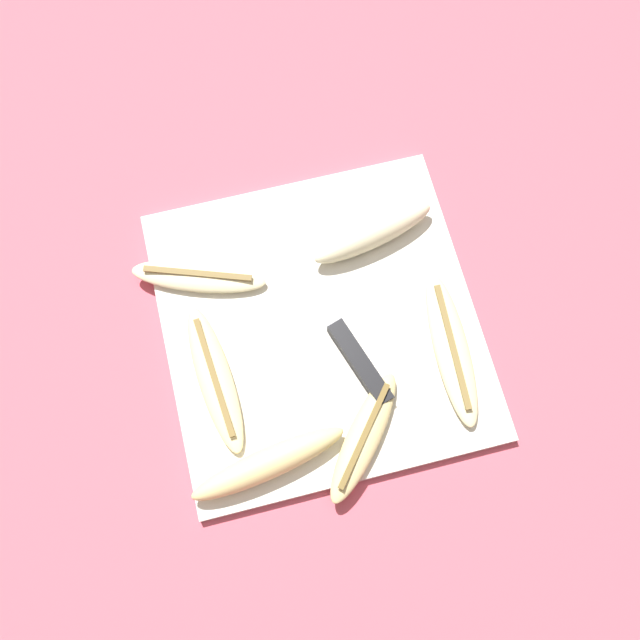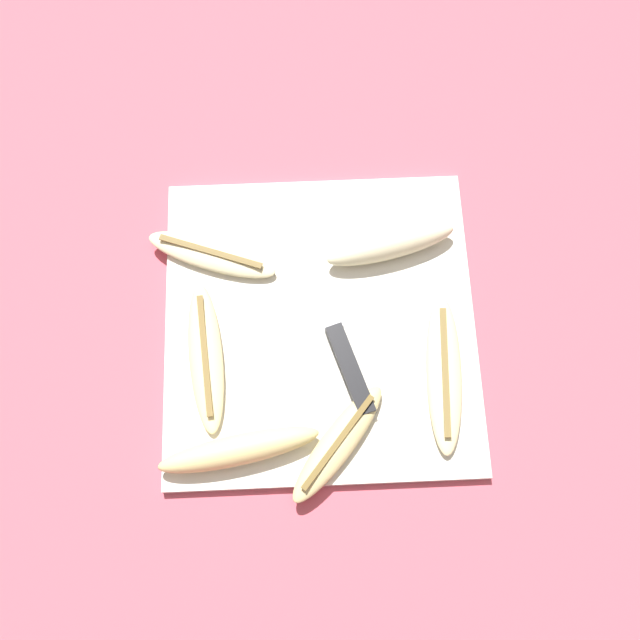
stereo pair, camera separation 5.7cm
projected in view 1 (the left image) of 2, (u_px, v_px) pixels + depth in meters
name	position (u px, v px, depth m)	size (l,w,h in m)	color
ground_plane	(320.00, 326.00, 0.89)	(4.00, 4.00, 0.00)	#C65160
cutting_board	(320.00, 324.00, 0.89)	(0.36, 0.38, 0.01)	silver
knife	(352.00, 351.00, 0.86)	(0.09, 0.22, 0.02)	black
banana_soft_right	(451.00, 348.00, 0.86)	(0.05, 0.19, 0.02)	beige
banana_bright_far	(373.00, 233.00, 0.90)	(0.16, 0.07, 0.04)	beige
banana_cream_curved	(199.00, 276.00, 0.89)	(0.17, 0.09, 0.02)	beige
banana_ripe_center	(215.00, 378.00, 0.85)	(0.05, 0.18, 0.02)	beige
banana_golden_short	(268.00, 463.00, 0.81)	(0.18, 0.06, 0.03)	#EDD689
banana_spotted_left	(364.00, 437.00, 0.83)	(0.13, 0.15, 0.02)	#DBC684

